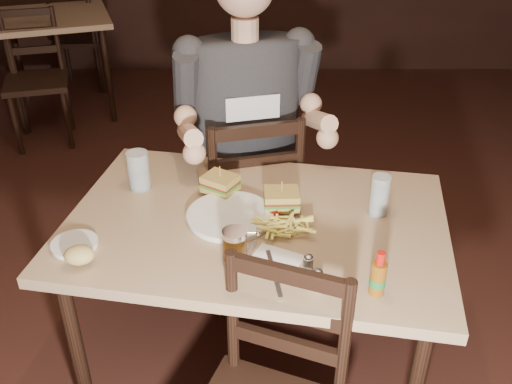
{
  "coord_description": "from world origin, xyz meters",
  "views": [
    {
      "loc": [
        -0.11,
        -1.81,
        1.85
      ],
      "look_at": [
        -0.11,
        -0.17,
        0.85
      ],
      "focal_mm": 40.0,
      "sensor_mm": 36.0,
      "label": 1
    }
  ],
  "objects_px": {
    "main_table": "(256,238)",
    "glass_right": "(379,195)",
    "bg_table": "(54,27)",
    "hot_sauce": "(379,273)",
    "dinner_plate": "(230,217)",
    "side_plate": "(75,245)",
    "bg_chair_near": "(37,82)",
    "glass_left": "(139,171)",
    "syrup_dispenser": "(235,245)",
    "bg_chair_far": "(79,39)",
    "diner": "(248,95)",
    "chair_far": "(246,202)"
  },
  "relations": [
    {
      "from": "main_table",
      "to": "glass_left",
      "type": "relative_size",
      "value": 9.66
    },
    {
      "from": "diner",
      "to": "bg_table",
      "type": "bearing_deg",
      "value": 110.14
    },
    {
      "from": "bg_chair_near",
      "to": "glass_right",
      "type": "bearing_deg",
      "value": -62.59
    },
    {
      "from": "diner",
      "to": "glass_right",
      "type": "distance_m",
      "value": 0.68
    },
    {
      "from": "bg_table",
      "to": "hot_sauce",
      "type": "xyz_separation_m",
      "value": [
        1.85,
        -3.09,
        0.16
      ]
    },
    {
      "from": "dinner_plate",
      "to": "main_table",
      "type": "bearing_deg",
      "value": -4.11
    },
    {
      "from": "bg_chair_far",
      "to": "hot_sauce",
      "type": "bearing_deg",
      "value": 111.91
    },
    {
      "from": "diner",
      "to": "glass_right",
      "type": "height_order",
      "value": "diner"
    },
    {
      "from": "syrup_dispenser",
      "to": "main_table",
      "type": "bearing_deg",
      "value": 82.83
    },
    {
      "from": "main_table",
      "to": "glass_right",
      "type": "relative_size",
      "value": 9.62
    },
    {
      "from": "glass_left",
      "to": "syrup_dispenser",
      "type": "xyz_separation_m",
      "value": [
        0.36,
        -0.42,
        -0.02
      ]
    },
    {
      "from": "dinner_plate",
      "to": "side_plate",
      "type": "distance_m",
      "value": 0.51
    },
    {
      "from": "main_table",
      "to": "hot_sauce",
      "type": "relative_size",
      "value": 9.79
    },
    {
      "from": "diner",
      "to": "dinner_plate",
      "type": "height_order",
      "value": "diner"
    },
    {
      "from": "diner",
      "to": "hot_sauce",
      "type": "distance_m",
      "value": 0.98
    },
    {
      "from": "main_table",
      "to": "chair_far",
      "type": "distance_m",
      "value": 0.62
    },
    {
      "from": "glass_right",
      "to": "hot_sauce",
      "type": "relative_size",
      "value": 1.02
    },
    {
      "from": "bg_chair_near",
      "to": "glass_right",
      "type": "distance_m",
      "value": 2.9
    },
    {
      "from": "bg_table",
      "to": "glass_right",
      "type": "distance_m",
      "value": 3.31
    },
    {
      "from": "dinner_plate",
      "to": "syrup_dispenser",
      "type": "height_order",
      "value": "syrup_dispenser"
    },
    {
      "from": "dinner_plate",
      "to": "glass_left",
      "type": "xyz_separation_m",
      "value": [
        -0.34,
        0.21,
        0.06
      ]
    },
    {
      "from": "glass_right",
      "to": "syrup_dispenser",
      "type": "relative_size",
      "value": 1.46
    },
    {
      "from": "chair_far",
      "to": "side_plate",
      "type": "xyz_separation_m",
      "value": [
        -0.53,
        -0.73,
        0.3
      ]
    },
    {
      "from": "glass_left",
      "to": "side_plate",
      "type": "distance_m",
      "value": 0.4
    },
    {
      "from": "diner",
      "to": "glass_left",
      "type": "distance_m",
      "value": 0.53
    },
    {
      "from": "glass_left",
      "to": "glass_right",
      "type": "height_order",
      "value": "same"
    },
    {
      "from": "chair_far",
      "to": "glass_left",
      "type": "height_order",
      "value": "chair_far"
    },
    {
      "from": "main_table",
      "to": "bg_chair_far",
      "type": "height_order",
      "value": "bg_chair_far"
    },
    {
      "from": "main_table",
      "to": "glass_left",
      "type": "bearing_deg",
      "value": 153.48
    },
    {
      "from": "bg_chair_far",
      "to": "bg_chair_near",
      "type": "relative_size",
      "value": 0.94
    },
    {
      "from": "diner",
      "to": "syrup_dispenser",
      "type": "distance_m",
      "value": 0.76
    },
    {
      "from": "bg_chair_far",
      "to": "bg_chair_near",
      "type": "bearing_deg",
      "value": 84.91
    },
    {
      "from": "dinner_plate",
      "to": "glass_right",
      "type": "distance_m",
      "value": 0.51
    },
    {
      "from": "dinner_plate",
      "to": "glass_left",
      "type": "distance_m",
      "value": 0.4
    },
    {
      "from": "chair_far",
      "to": "side_plate",
      "type": "bearing_deg",
      "value": 40.07
    },
    {
      "from": "bg_chair_near",
      "to": "glass_right",
      "type": "xyz_separation_m",
      "value": [
        1.93,
        -2.13,
        0.39
      ]
    },
    {
      "from": "dinner_plate",
      "to": "bg_chair_near",
      "type": "bearing_deg",
      "value": 123.41
    },
    {
      "from": "glass_left",
      "to": "syrup_dispenser",
      "type": "relative_size",
      "value": 1.45
    },
    {
      "from": "main_table",
      "to": "bg_chair_far",
      "type": "relative_size",
      "value": 1.64
    },
    {
      "from": "bg_chair_near",
      "to": "syrup_dispenser",
      "type": "distance_m",
      "value": 2.81
    },
    {
      "from": "diner",
      "to": "syrup_dispenser",
      "type": "height_order",
      "value": "diner"
    },
    {
      "from": "main_table",
      "to": "glass_right",
      "type": "bearing_deg",
      "value": 5.34
    },
    {
      "from": "glass_left",
      "to": "side_plate",
      "type": "relative_size",
      "value": 1.02
    },
    {
      "from": "syrup_dispenser",
      "to": "chair_far",
      "type": "bearing_deg",
      "value": 98.75
    },
    {
      "from": "side_plate",
      "to": "bg_chair_near",
      "type": "bearing_deg",
      "value": 112.12
    },
    {
      "from": "main_table",
      "to": "glass_left",
      "type": "distance_m",
      "value": 0.5
    },
    {
      "from": "bg_chair_far",
      "to": "glass_right",
      "type": "bearing_deg",
      "value": 115.8
    },
    {
      "from": "chair_far",
      "to": "glass_left",
      "type": "distance_m",
      "value": 0.65
    },
    {
      "from": "dinner_plate",
      "to": "diner",
      "type": "bearing_deg",
      "value": 83.71
    },
    {
      "from": "main_table",
      "to": "chair_far",
      "type": "relative_size",
      "value": 1.48
    }
  ]
}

